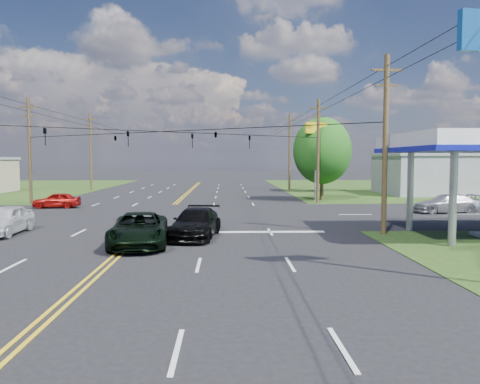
{
  "coord_description": "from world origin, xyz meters",
  "views": [
    {
      "loc": [
        4.53,
        -21.58,
        4.03
      ],
      "look_at": [
        5.4,
        6.0,
        2.1
      ],
      "focal_mm": 35.0,
      "sensor_mm": 36.0,
      "label": 1
    }
  ],
  "objects_px": {
    "pole_ne": "(318,150)",
    "pole_right_far": "(290,151)",
    "tree_right_b": "(322,158)",
    "tree_far_r": "(439,156)",
    "pole_left_far": "(91,151)",
    "pole_nw": "(30,149)",
    "retail_ne": "(444,175)",
    "pickup_white": "(4,220)",
    "suv_black": "(196,223)",
    "pole_se": "(385,143)",
    "pickup_dkgreen": "(139,229)",
    "tree_right_a": "(322,151)"
  },
  "relations": [
    {
      "from": "pole_se",
      "to": "tree_right_a",
      "type": "height_order",
      "value": "pole_se"
    },
    {
      "from": "pole_se",
      "to": "tree_far_r",
      "type": "relative_size",
      "value": 1.25
    },
    {
      "from": "tree_far_r",
      "to": "tree_right_a",
      "type": "bearing_deg",
      "value": -138.01
    },
    {
      "from": "retail_ne",
      "to": "pickup_white",
      "type": "distance_m",
      "value": 46.87
    },
    {
      "from": "pole_right_far",
      "to": "pole_ne",
      "type": "bearing_deg",
      "value": -90.0
    },
    {
      "from": "pole_ne",
      "to": "suv_black",
      "type": "bearing_deg",
      "value": -118.21
    },
    {
      "from": "pole_left_far",
      "to": "pickup_white",
      "type": "relative_size",
      "value": 2.17
    },
    {
      "from": "pole_left_far",
      "to": "pickup_dkgreen",
      "type": "xyz_separation_m",
      "value": [
        13.5,
        -39.85,
        -4.4
      ]
    },
    {
      "from": "pole_right_far",
      "to": "tree_right_a",
      "type": "height_order",
      "value": "pole_right_far"
    },
    {
      "from": "tree_right_b",
      "to": "pickup_dkgreen",
      "type": "xyz_separation_m",
      "value": [
        -16.0,
        -35.85,
        -3.45
      ]
    },
    {
      "from": "pickup_dkgreen",
      "to": "suv_black",
      "type": "distance_m",
      "value": 3.33
    },
    {
      "from": "tree_right_b",
      "to": "suv_black",
      "type": "distance_m",
      "value": 36.42
    },
    {
      "from": "pickup_white",
      "to": "retail_ne",
      "type": "bearing_deg",
      "value": 35.81
    },
    {
      "from": "pole_nw",
      "to": "tree_far_r",
      "type": "xyz_separation_m",
      "value": [
        47.0,
        21.0,
        -0.37
      ]
    },
    {
      "from": "tree_right_b",
      "to": "pickup_dkgreen",
      "type": "relative_size",
      "value": 1.28
    },
    {
      "from": "pickup_dkgreen",
      "to": "pickup_white",
      "type": "bearing_deg",
      "value": 149.75
    },
    {
      "from": "pole_se",
      "to": "pole_nw",
      "type": "distance_m",
      "value": 31.62
    },
    {
      "from": "retail_ne",
      "to": "suv_black",
      "type": "relative_size",
      "value": 2.7
    },
    {
      "from": "retail_ne",
      "to": "tree_far_r",
      "type": "relative_size",
      "value": 1.83
    },
    {
      "from": "retail_ne",
      "to": "pole_left_far",
      "type": "bearing_deg",
      "value": 169.46
    },
    {
      "from": "pole_nw",
      "to": "tree_far_r",
      "type": "relative_size",
      "value": 1.25
    },
    {
      "from": "pole_ne",
      "to": "pole_right_far",
      "type": "distance_m",
      "value": 19.0
    },
    {
      "from": "pole_se",
      "to": "pole_nw",
      "type": "height_order",
      "value": "same"
    },
    {
      "from": "pole_ne",
      "to": "tree_right_a",
      "type": "distance_m",
      "value": 3.16
    },
    {
      "from": "pole_nw",
      "to": "pole_ne",
      "type": "xyz_separation_m",
      "value": [
        26.0,
        0.0,
        0.0
      ]
    },
    {
      "from": "pole_right_far",
      "to": "pickup_dkgreen",
      "type": "relative_size",
      "value": 1.81
    },
    {
      "from": "retail_ne",
      "to": "pole_left_far",
      "type": "xyz_separation_m",
      "value": [
        -43.0,
        8.0,
        2.97
      ]
    },
    {
      "from": "pole_se",
      "to": "pole_left_far",
      "type": "height_order",
      "value": "pole_left_far"
    },
    {
      "from": "pole_left_far",
      "to": "retail_ne",
      "type": "bearing_deg",
      "value": -10.54
    },
    {
      "from": "tree_right_b",
      "to": "pickup_dkgreen",
      "type": "height_order",
      "value": "tree_right_b"
    },
    {
      "from": "pickup_white",
      "to": "tree_right_b",
      "type": "bearing_deg",
      "value": 52.22
    },
    {
      "from": "tree_far_r",
      "to": "pickup_dkgreen",
      "type": "bearing_deg",
      "value": -128.68
    },
    {
      "from": "retail_ne",
      "to": "pole_se",
      "type": "bearing_deg",
      "value": -120.38
    },
    {
      "from": "tree_far_r",
      "to": "tree_right_b",
      "type": "bearing_deg",
      "value": -161.08
    },
    {
      "from": "pole_nw",
      "to": "pole_ne",
      "type": "height_order",
      "value": "same"
    },
    {
      "from": "pole_right_far",
      "to": "tree_right_b",
      "type": "height_order",
      "value": "pole_right_far"
    },
    {
      "from": "tree_right_a",
      "to": "suv_black",
      "type": "height_order",
      "value": "tree_right_a"
    },
    {
      "from": "pole_nw",
      "to": "pickup_white",
      "type": "distance_m",
      "value": 18.65
    },
    {
      "from": "pole_se",
      "to": "tree_right_a",
      "type": "relative_size",
      "value": 1.16
    },
    {
      "from": "pole_nw",
      "to": "suv_black",
      "type": "bearing_deg",
      "value": -49.37
    },
    {
      "from": "tree_right_b",
      "to": "tree_far_r",
      "type": "distance_m",
      "value": 18.5
    },
    {
      "from": "pole_left_far",
      "to": "suv_black",
      "type": "distance_m",
      "value": 41.14
    },
    {
      "from": "pole_left_far",
      "to": "tree_right_b",
      "type": "bearing_deg",
      "value": -7.72
    },
    {
      "from": "pole_left_far",
      "to": "tree_right_b",
      "type": "xyz_separation_m",
      "value": [
        29.5,
        -4.0,
        -0.95
      ]
    },
    {
      "from": "pole_se",
      "to": "pole_left_far",
      "type": "distance_m",
      "value": 45.22
    },
    {
      "from": "pole_ne",
      "to": "pole_left_far",
      "type": "relative_size",
      "value": 0.95
    },
    {
      "from": "pole_right_far",
      "to": "tree_right_b",
      "type": "xyz_separation_m",
      "value": [
        3.5,
        -4.0,
        -0.95
      ]
    },
    {
      "from": "pole_ne",
      "to": "pickup_white",
      "type": "distance_m",
      "value": 27.02
    },
    {
      "from": "tree_right_a",
      "to": "pickup_dkgreen",
      "type": "xyz_separation_m",
      "value": [
        -13.5,
        -23.85,
        -4.1
      ]
    },
    {
      "from": "tree_right_a",
      "to": "pickup_white",
      "type": "bearing_deg",
      "value": -136.47
    }
  ]
}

